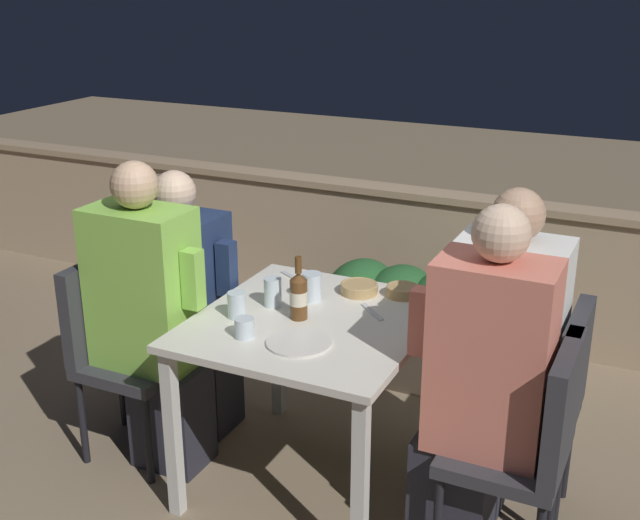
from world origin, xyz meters
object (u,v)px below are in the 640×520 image
Objects in this scene: person_green_blouse at (151,318)px; chair_right_far at (546,396)px; chair_left_far at (153,310)px; person_coral_top at (480,389)px; chair_right_near at (532,437)px; person_white_polo at (498,355)px; beer_bottle at (299,295)px; chair_left_near at (117,339)px; person_navy_jumper at (188,302)px.

person_green_blouse is 1.59m from chair_right_far.
chair_left_far is 0.66× the size of person_coral_top.
person_white_polo reaches higher than chair_right_near.
beer_bottle is (-0.94, -0.18, 0.30)m from chair_right_far.
chair_left_near is 1.59m from person_white_polo.
chair_left_near is at bearing 179.84° from person_coral_top.
chair_left_near is 0.66× the size of person_coral_top.
person_green_blouse is 1.57m from chair_right_near.
person_white_polo is (1.60, -0.02, 0.13)m from chair_left_far.
person_coral_top is (1.57, -0.00, 0.14)m from chair_left_near.
chair_right_near is 1.00m from beer_bottle.
person_white_polo is (1.41, -0.02, 0.05)m from person_navy_jumper.
person_green_blouse is at bearing -169.23° from chair_right_far.
person_coral_top reaches higher than person_white_polo.
person_white_polo reaches higher than beer_bottle.
chair_right_near is (1.76, -0.00, 0.00)m from chair_left_near.
beer_bottle is (-0.95, 0.12, 0.30)m from chair_right_near.
chair_right_far is at bearing 9.62° from chair_left_near.
person_navy_jumper is 1.60m from chair_right_far.
chair_right_near is 0.66× the size of person_coral_top.
person_white_polo is 0.79m from beer_bottle.
person_green_blouse reaches higher than chair_right_near.
chair_left_near is at bearing -169.22° from person_white_polo.
chair_left_near is 0.88m from beer_bottle.
chair_left_near and chair_right_near have the same top height.
chair_left_far is (-0.04, 0.32, 0.00)m from chair_left_near.
person_green_blouse is at bearing -82.77° from person_navy_jumper.
person_white_polo is at bearing 13.38° from beer_bottle.
person_navy_jumper is (0.15, 0.32, 0.08)m from chair_left_near.
person_coral_top is 5.21× the size of beer_bottle.
person_green_blouse is 1.51× the size of chair_right_near.
chair_left_near is 1.00× the size of chair_left_far.
chair_left_far is 0.67× the size of person_white_polo.
beer_bottle is at bearing -169.28° from chair_right_far.
person_white_polo is at bearing 91.99° from person_coral_top.
chair_left_near and chair_right_far have the same top height.
beer_bottle reaches higher than chair_left_near.
chair_right_near is at bearing -0.16° from person_green_blouse.
chair_right_near is at bearing -10.07° from chair_left_far.
person_white_polo is at bearing 10.78° from chair_left_near.
chair_right_near is 1.00× the size of chair_right_far.
person_navy_jumper reaches higher than chair_right_far.
person_coral_top is at bearing -9.30° from beer_bottle.
chair_left_far and chair_right_near have the same top height.
person_green_blouse reaches higher than person_navy_jumper.
chair_left_far is at bearing 179.39° from chair_right_far.
chair_right_near is at bearing -7.45° from beer_bottle.
beer_bottle is (0.81, 0.12, 0.30)m from chair_left_near.
person_green_blouse is at bearing -0.00° from chair_left_near.
chair_left_far is at bearing 179.31° from person_white_polo.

